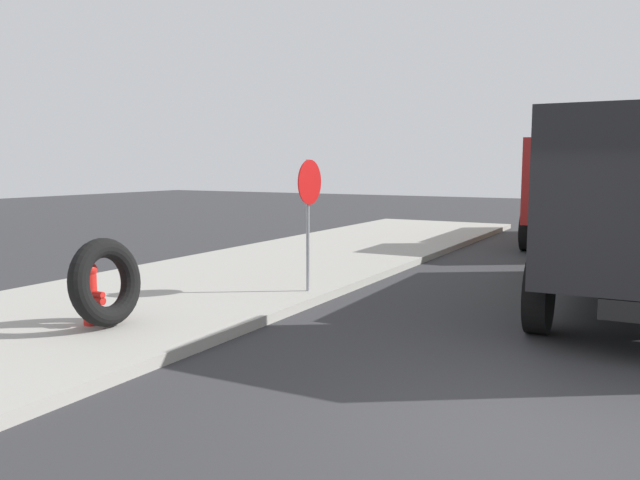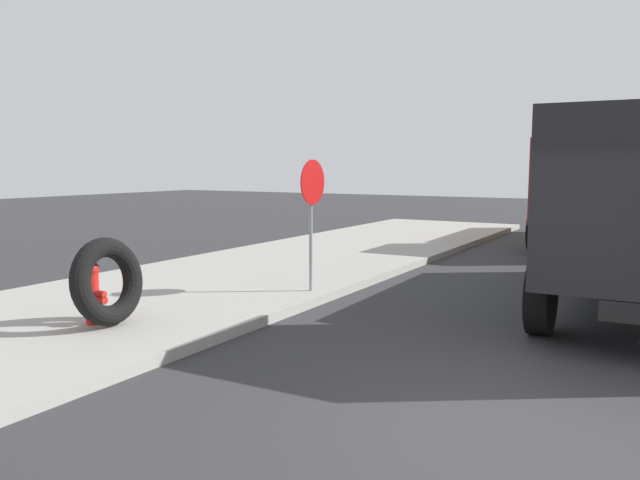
{
  "view_description": "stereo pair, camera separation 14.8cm",
  "coord_description": "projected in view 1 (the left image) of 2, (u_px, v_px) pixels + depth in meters",
  "views": [
    {
      "loc": [
        -5.39,
        -0.92,
        2.29
      ],
      "look_at": [
        1.47,
        2.89,
        1.35
      ],
      "focal_mm": 34.87,
      "sensor_mm": 36.0,
      "label": 1
    },
    {
      "loc": [
        -5.32,
        -1.05,
        2.29
      ],
      "look_at": [
        1.47,
        2.89,
        1.35
      ],
      "focal_mm": 34.87,
      "sensor_mm": 36.0,
      "label": 2
    }
  ],
  "objects": [
    {
      "name": "stop_sign",
      "position": [
        309.0,
        200.0,
        10.51
      ],
      "size": [
        0.76,
        0.08,
        2.25
      ],
      "color": "gray",
      "rests_on": "sidewalk_curb"
    },
    {
      "name": "dump_truck_orange",
      "position": [
        587.0,
        190.0,
        17.95
      ],
      "size": [
        7.05,
        2.92,
        3.0
      ],
      "color": "orange",
      "rests_on": "ground"
    },
    {
      "name": "fire_hydrant",
      "position": [
        90.0,
        291.0,
        8.35
      ],
      "size": [
        0.22,
        0.5,
        0.87
      ],
      "color": "red",
      "rests_on": "sidewalk_curb"
    },
    {
      "name": "loose_tire",
      "position": [
        106.0,
        282.0,
        8.25
      ],
      "size": [
        1.21,
        0.5,
        1.21
      ],
      "primitive_type": "torus",
      "rotation": [
        1.42,
        0.0,
        0.05
      ],
      "color": "black",
      "rests_on": "sidewalk_curb"
    },
    {
      "name": "sidewalk_curb",
      "position": [
        38.0,
        328.0,
        8.52
      ],
      "size": [
        36.0,
        5.0,
        0.15
      ],
      "primitive_type": "cube",
      "color": "#99968E",
      "rests_on": "ground"
    },
    {
      "name": "ground_plane",
      "position": [
        528.0,
        431.0,
        5.39
      ],
      "size": [
        80.0,
        80.0,
        0.0
      ],
      "primitive_type": "plane",
      "color": "#2D2D30"
    }
  ]
}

